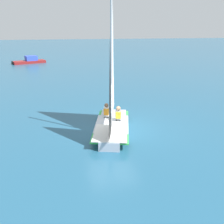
{
  "coord_description": "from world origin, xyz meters",
  "views": [
    {
      "loc": [
        2.63,
        9.55,
        4.7
      ],
      "look_at": [
        0.0,
        0.0,
        1.01
      ],
      "focal_mm": 35.0,
      "sensor_mm": 36.0,
      "label": 1
    }
  ],
  "objects_px": {
    "sailboat_main": "(112,114)",
    "sailor_helm": "(118,116)",
    "sailor_crew": "(106,113)",
    "motorboat_distant": "(30,61)"
  },
  "relations": [
    {
      "from": "motorboat_distant",
      "to": "sailor_crew",
      "type": "bearing_deg",
      "value": -95.71
    },
    {
      "from": "sailor_helm",
      "to": "sailboat_main",
      "type": "bearing_deg",
      "value": -34.71
    },
    {
      "from": "sailor_helm",
      "to": "sailor_crew",
      "type": "height_order",
      "value": "same"
    },
    {
      "from": "sailboat_main",
      "to": "sailor_helm",
      "type": "bearing_deg",
      "value": 145.29
    },
    {
      "from": "sailor_helm",
      "to": "sailor_crew",
      "type": "relative_size",
      "value": 1.0
    },
    {
      "from": "sailboat_main",
      "to": "motorboat_distant",
      "type": "bearing_deg",
      "value": -149.0
    },
    {
      "from": "motorboat_distant",
      "to": "sailor_helm",
      "type": "bearing_deg",
      "value": -95.04
    },
    {
      "from": "sailboat_main",
      "to": "sailor_crew",
      "type": "xyz_separation_m",
      "value": [
        0.05,
        -0.93,
        -0.26
      ]
    },
    {
      "from": "sailboat_main",
      "to": "motorboat_distant",
      "type": "distance_m",
      "value": 27.62
    },
    {
      "from": "sailboat_main",
      "to": "sailor_helm",
      "type": "relative_size",
      "value": 5.31
    }
  ]
}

